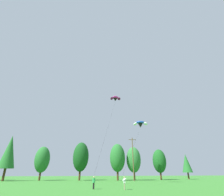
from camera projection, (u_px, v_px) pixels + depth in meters
The scene contains 12 objects.
treeline_tree_b at pixel (9, 152), 49.30m from camera, with size 4.31×4.31×12.32m.
treeline_tree_c at pixel (42, 159), 51.45m from camera, with size 4.37×4.37×9.52m.
treeline_tree_d at pixel (81, 157), 52.30m from camera, with size 4.74×4.74×10.88m.
treeline_tree_e at pixel (117, 158), 52.16m from camera, with size 4.61×4.61×10.41m.
treeline_tree_f at pixel (134, 160), 53.15m from camera, with size 4.40×4.40×9.63m.
treeline_tree_g at pixel (159, 161), 56.06m from camera, with size 4.31×4.31×9.28m.
treeline_tree_h at pixel (186, 163), 59.89m from camera, with size 3.40×3.40×8.18m.
utility_pole at pixel (133, 157), 48.96m from camera, with size 2.20×0.26×11.75m.
kite_flyer_near at pixel (94, 182), 24.81m from camera, with size 0.44×0.59×1.69m.
kite_flyer_mid at pixel (124, 182), 24.02m from camera, with size 0.60×0.63×1.69m.
parafoil_kite_high_magenta at pixel (115, 99), 52.99m from camera, with size 9.34×20.86×22.90m.
parafoil_kite_mid_blue_white at pixel (140, 124), 41.97m from camera, with size 9.92×13.95×12.30m.
Camera 1 is at (-4.73, 0.28, 2.26)m, focal length 27.36 mm.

